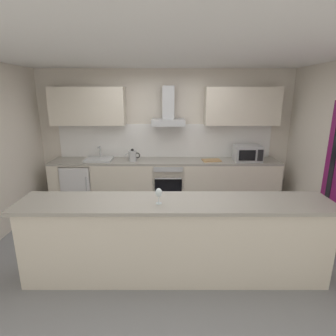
{
  "coord_description": "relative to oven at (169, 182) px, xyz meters",
  "views": [
    {
      "loc": [
        0.06,
        -3.61,
        2.13
      ],
      "look_at": [
        0.04,
        0.35,
        1.05
      ],
      "focal_mm": 29.05,
      "sensor_mm": 36.0,
      "label": 1
    }
  ],
  "objects": [
    {
      "name": "ground",
      "position": [
        -0.06,
        -1.45,
        -0.47
      ],
      "size": [
        5.95,
        4.59,
        0.02
      ],
      "primitive_type": "cube",
      "color": "gray"
    },
    {
      "name": "counter_island",
      "position": [
        0.08,
        -2.21,
        0.03
      ],
      "size": [
        3.56,
        0.64,
        0.97
      ],
      "color": "beige",
      "rests_on": "ground"
    },
    {
      "name": "wall_back",
      "position": [
        -0.06,
        0.41,
        0.84
      ],
      "size": [
        5.95,
        0.12,
        2.6
      ],
      "primitive_type": "cube",
      "color": "silver",
      "rests_on": "ground"
    },
    {
      "name": "kettle",
      "position": [
        -0.68,
        -0.03,
        0.55
      ],
      "size": [
        0.29,
        0.15,
        0.24
      ],
      "color": "#B7BABC",
      "rests_on": "counter_back"
    },
    {
      "name": "upper_cabinets",
      "position": [
        -0.06,
        0.18,
        1.45
      ],
      "size": [
        4.3,
        0.32,
        0.7
      ],
      "color": "beige"
    },
    {
      "name": "counter_back",
      "position": [
        -0.06,
        0.03,
        -0.01
      ],
      "size": [
        4.36,
        0.6,
        0.9
      ],
      "color": "beige",
      "rests_on": "ground"
    },
    {
      "name": "range_hood",
      "position": [
        -0.0,
        0.13,
        1.33
      ],
      "size": [
        0.62,
        0.45,
        0.72
      ],
      "color": "#B7BABC"
    },
    {
      "name": "wine_glass",
      "position": [
        -0.11,
        -2.28,
        0.63
      ],
      "size": [
        0.08,
        0.08,
        0.18
      ],
      "color": "silver",
      "rests_on": "counter_island"
    },
    {
      "name": "chopping_board",
      "position": [
        0.82,
        -0.02,
        0.45
      ],
      "size": [
        0.37,
        0.27,
        0.02
      ],
      "primitive_type": "cube",
      "rotation": [
        0.0,
        0.0,
        0.15
      ],
      "color": "tan",
      "rests_on": "counter_back"
    },
    {
      "name": "refrigerator",
      "position": [
        -1.74,
        -0.0,
        -0.03
      ],
      "size": [
        0.58,
        0.6,
        0.85
      ],
      "color": "white",
      "rests_on": "ground"
    },
    {
      "name": "microwave",
      "position": [
        1.5,
        -0.03,
        0.59
      ],
      "size": [
        0.5,
        0.38,
        0.3
      ],
      "color": "#B7BABC",
      "rests_on": "counter_back"
    },
    {
      "name": "sink",
      "position": [
        -1.33,
        0.01,
        0.47
      ],
      "size": [
        0.5,
        0.4,
        0.26
      ],
      "color": "silver",
      "rests_on": "counter_back"
    },
    {
      "name": "oven",
      "position": [
        0.0,
        0.0,
        0.0
      ],
      "size": [
        0.6,
        0.62,
        0.8
      ],
      "color": "slate",
      "rests_on": "ground"
    },
    {
      "name": "backsplash_tile",
      "position": [
        -0.06,
        0.33,
        0.77
      ],
      "size": [
        4.21,
        0.02,
        0.66
      ],
      "primitive_type": "cube",
      "color": "white"
    },
    {
      "name": "ceiling",
      "position": [
        -0.06,
        -1.45,
        2.15
      ],
      "size": [
        5.95,
        4.59,
        0.02
      ],
      "primitive_type": "cube",
      "color": "white"
    }
  ]
}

